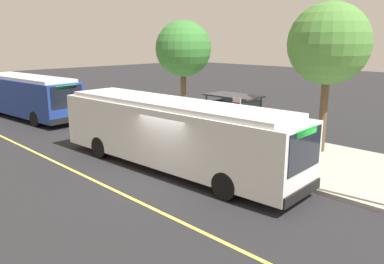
% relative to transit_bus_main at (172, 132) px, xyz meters
% --- Properties ---
extents(ground_plane, '(120.00, 120.00, 0.00)m').
position_rel_transit_bus_main_xyz_m(ground_plane, '(0.78, -1.01, -1.62)').
color(ground_plane, '#232326').
extents(sidewalk_curb, '(44.00, 6.40, 0.15)m').
position_rel_transit_bus_main_xyz_m(sidewalk_curb, '(0.78, 4.99, -1.54)').
color(sidewalk_curb, '#A8A399').
rests_on(sidewalk_curb, ground_plane).
extents(lane_stripe_center, '(36.00, 0.14, 0.01)m').
position_rel_transit_bus_main_xyz_m(lane_stripe_center, '(0.78, -3.21, -1.61)').
color(lane_stripe_center, '#E0D64C').
rests_on(lane_stripe_center, ground_plane).
extents(transit_bus_main, '(12.23, 3.25, 2.95)m').
position_rel_transit_bus_main_xyz_m(transit_bus_main, '(0.00, 0.00, 0.00)').
color(transit_bus_main, white).
rests_on(transit_bus_main, ground_plane).
extents(transit_bus_second, '(10.45, 3.39, 2.95)m').
position_rel_transit_bus_main_xyz_m(transit_bus_second, '(-15.45, 0.19, -0.00)').
color(transit_bus_second, navy).
rests_on(transit_bus_second, ground_plane).
extents(bus_shelter, '(2.90, 1.60, 2.48)m').
position_rel_transit_bus_main_xyz_m(bus_shelter, '(-0.94, 5.12, 0.30)').
color(bus_shelter, '#333338').
rests_on(bus_shelter, sidewalk_curb).
extents(waiting_bench, '(1.60, 0.48, 0.95)m').
position_rel_transit_bus_main_xyz_m(waiting_bench, '(-0.76, 5.12, -0.99)').
color(waiting_bench, brown).
rests_on(waiting_bench, sidewalk_curb).
extents(route_sign_post, '(0.44, 0.08, 2.80)m').
position_rel_transit_bus_main_xyz_m(route_sign_post, '(1.32, 2.66, 0.34)').
color(route_sign_post, '#333338').
rests_on(route_sign_post, sidewalk_curb).
extents(street_tree_near_shelter, '(3.75, 3.75, 6.96)m').
position_rel_transit_bus_main_xyz_m(street_tree_near_shelter, '(3.44, 6.58, 3.59)').
color(street_tree_near_shelter, brown).
rests_on(street_tree_near_shelter, sidewalk_curb).
extents(street_tree_upstreet, '(3.47, 3.47, 6.45)m').
position_rel_transit_bus_main_xyz_m(street_tree_upstreet, '(-5.94, 6.32, 3.21)').
color(street_tree_upstreet, brown).
rests_on(street_tree_upstreet, sidewalk_curb).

